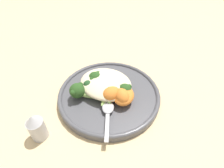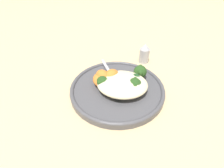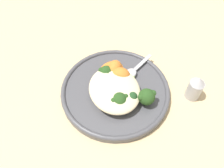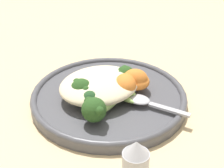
# 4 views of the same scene
# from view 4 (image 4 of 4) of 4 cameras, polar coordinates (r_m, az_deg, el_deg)

# --- Properties ---
(ground_plane) EXTENTS (4.00, 4.00, 0.00)m
(ground_plane) POSITION_cam_4_polar(r_m,az_deg,el_deg) (0.67, 1.66, -3.03)
(ground_plane) COLOR #D6B784
(plate) EXTENTS (0.28, 0.28, 0.02)m
(plate) POSITION_cam_4_polar(r_m,az_deg,el_deg) (0.66, -0.49, -2.10)
(plate) COLOR #4C4C51
(plate) RESTS_ON ground_plane
(quinoa_mound) EXTENTS (0.14, 0.12, 0.03)m
(quinoa_mound) POSITION_cam_4_polar(r_m,az_deg,el_deg) (0.65, -1.98, -0.16)
(quinoa_mound) COLOR beige
(quinoa_mound) RESTS_ON plate
(broccoli_stalk_0) EXTENTS (0.07, 0.07, 0.04)m
(broccoli_stalk_0) POSITION_cam_4_polar(r_m,az_deg,el_deg) (0.67, 1.93, 0.88)
(broccoli_stalk_0) COLOR #8EB25B
(broccoli_stalk_0) RESTS_ON plate
(broccoli_stalk_1) EXTENTS (0.04, 0.12, 0.03)m
(broccoli_stalk_1) POSITION_cam_4_polar(r_m,az_deg,el_deg) (0.66, -1.86, 0.17)
(broccoli_stalk_1) COLOR #8EB25B
(broccoli_stalk_1) RESTS_ON plate
(broccoli_stalk_2) EXTENTS (0.10, 0.08, 0.04)m
(broccoli_stalk_2) POSITION_cam_4_polar(r_m,az_deg,el_deg) (0.63, -3.21, -1.08)
(broccoli_stalk_2) COLOR #8EB25B
(broccoli_stalk_2) RESTS_ON plate
(broccoli_stalk_3) EXTENTS (0.10, 0.06, 0.04)m
(broccoli_stalk_3) POSITION_cam_4_polar(r_m,az_deg,el_deg) (0.59, -2.13, -3.64)
(broccoli_stalk_3) COLOR #8EB25B
(broccoli_stalk_3) RESTS_ON plate
(sweet_potato_chunk_0) EXTENTS (0.07, 0.08, 0.03)m
(sweet_potato_chunk_0) POSITION_cam_4_polar(r_m,az_deg,el_deg) (0.67, 3.17, 0.68)
(sweet_potato_chunk_0) COLOR orange
(sweet_potato_chunk_0) RESTS_ON plate
(sweet_potato_chunk_1) EXTENTS (0.06, 0.06, 0.04)m
(sweet_potato_chunk_1) POSITION_cam_4_polar(r_m,az_deg,el_deg) (0.66, 3.45, 0.77)
(sweet_potato_chunk_1) COLOR orange
(sweet_potato_chunk_1) RESTS_ON plate
(sweet_potato_chunk_2) EXTENTS (0.06, 0.06, 0.04)m
(sweet_potato_chunk_2) POSITION_cam_4_polar(r_m,az_deg,el_deg) (0.64, 2.36, -0.07)
(sweet_potato_chunk_2) COLOR orange
(sweet_potato_chunk_2) RESTS_ON plate
(kale_tuft) EXTENTS (0.05, 0.05, 0.03)m
(kale_tuft) POSITION_cam_4_polar(r_m,az_deg,el_deg) (0.62, -2.98, -1.97)
(kale_tuft) COLOR #234723
(kale_tuft) RESTS_ON plate
(spoon) EXTENTS (0.07, 0.11, 0.01)m
(spoon) POSITION_cam_4_polar(r_m,az_deg,el_deg) (0.63, 4.97, -2.65)
(spoon) COLOR #B7B7BC
(spoon) RESTS_ON plate
(salt_shaker) EXTENTS (0.04, 0.04, 0.07)m
(salt_shaker) POSITION_cam_4_polar(r_m,az_deg,el_deg) (0.50, 3.60, -12.02)
(salt_shaker) COLOR #B2B2B7
(salt_shaker) RESTS_ON ground_plane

